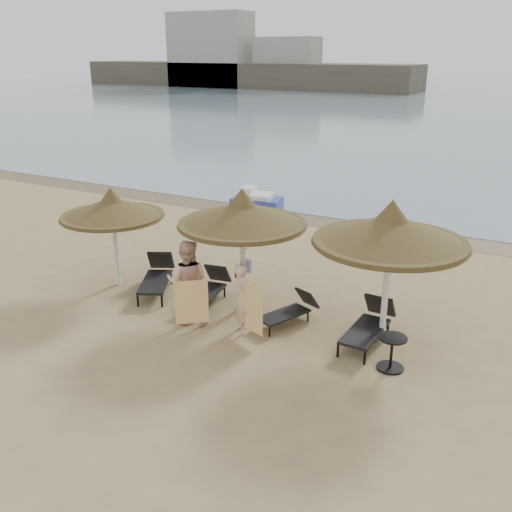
{
  "coord_description": "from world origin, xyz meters",
  "views": [
    {
      "loc": [
        6.29,
        -9.98,
        6.16
      ],
      "look_at": [
        0.11,
        1.2,
        1.51
      ],
      "focal_mm": 40.0,
      "sensor_mm": 36.0,
      "label": 1
    }
  ],
  "objects_px": {
    "palapa_center": "(242,214)",
    "palapa_left": "(112,208)",
    "lounger_far_right": "(370,324)",
    "person_left": "(187,276)",
    "pedal_boat": "(256,201)",
    "side_table": "(391,354)",
    "lounger_far_left": "(157,276)",
    "lounger_near_left": "(208,288)",
    "person_right": "(242,293)",
    "lounger_near_right": "(291,310)",
    "palapa_right": "(391,231)"
  },
  "relations": [
    {
      "from": "lounger_near_left",
      "to": "person_left",
      "type": "height_order",
      "value": "person_left"
    },
    {
      "from": "palapa_right",
      "to": "lounger_far_right",
      "type": "height_order",
      "value": "palapa_right"
    },
    {
      "from": "side_table",
      "to": "person_right",
      "type": "height_order",
      "value": "person_right"
    },
    {
      "from": "lounger_near_right",
      "to": "pedal_boat",
      "type": "bearing_deg",
      "value": 144.99
    },
    {
      "from": "pedal_boat",
      "to": "person_right",
      "type": "bearing_deg",
      "value": -72.59
    },
    {
      "from": "palapa_center",
      "to": "side_table",
      "type": "height_order",
      "value": "palapa_center"
    },
    {
      "from": "person_left",
      "to": "lounger_near_left",
      "type": "bearing_deg",
      "value": -99.99
    },
    {
      "from": "palapa_left",
      "to": "person_left",
      "type": "xyz_separation_m",
      "value": [
        3.07,
        -0.96,
        -0.99
      ]
    },
    {
      "from": "lounger_near_left",
      "to": "side_table",
      "type": "relative_size",
      "value": 2.69
    },
    {
      "from": "person_right",
      "to": "palapa_center",
      "type": "bearing_deg",
      "value": -18.37
    },
    {
      "from": "palapa_right",
      "to": "person_right",
      "type": "height_order",
      "value": "palapa_right"
    },
    {
      "from": "palapa_center",
      "to": "pedal_boat",
      "type": "xyz_separation_m",
      "value": [
        -4.28,
        8.46,
        -2.13
      ]
    },
    {
      "from": "lounger_far_left",
      "to": "lounger_near_left",
      "type": "height_order",
      "value": "lounger_far_left"
    },
    {
      "from": "lounger_far_right",
      "to": "person_left",
      "type": "relative_size",
      "value": 0.84
    },
    {
      "from": "palapa_left",
      "to": "person_left",
      "type": "relative_size",
      "value": 1.16
    },
    {
      "from": "lounger_far_right",
      "to": "side_table",
      "type": "distance_m",
      "value": 1.25
    },
    {
      "from": "palapa_center",
      "to": "lounger_far_left",
      "type": "height_order",
      "value": "palapa_center"
    },
    {
      "from": "palapa_left",
      "to": "person_right",
      "type": "bearing_deg",
      "value": -9.7
    },
    {
      "from": "palapa_center",
      "to": "lounger_near_left",
      "type": "xyz_separation_m",
      "value": [
        -1.0,
        -0.05,
        -2.09
      ]
    },
    {
      "from": "lounger_far_right",
      "to": "lounger_far_left",
      "type": "bearing_deg",
      "value": -178.1
    },
    {
      "from": "lounger_near_left",
      "to": "person_left",
      "type": "bearing_deg",
      "value": -87.5
    },
    {
      "from": "palapa_center",
      "to": "palapa_left",
      "type": "bearing_deg",
      "value": -175.36
    },
    {
      "from": "lounger_far_left",
      "to": "side_table",
      "type": "bearing_deg",
      "value": -36.0
    },
    {
      "from": "pedal_boat",
      "to": "side_table",
      "type": "bearing_deg",
      "value": -58.37
    },
    {
      "from": "person_left",
      "to": "pedal_boat",
      "type": "bearing_deg",
      "value": -91.5
    },
    {
      "from": "palapa_left",
      "to": "pedal_boat",
      "type": "xyz_separation_m",
      "value": [
        -0.46,
        8.77,
        -1.85
      ]
    },
    {
      "from": "palapa_left",
      "to": "person_left",
      "type": "bearing_deg",
      "value": -17.42
    },
    {
      "from": "person_left",
      "to": "palapa_left",
      "type": "bearing_deg",
      "value": -38.83
    },
    {
      "from": "palapa_left",
      "to": "lounger_near_left",
      "type": "bearing_deg",
      "value": 5.33
    },
    {
      "from": "lounger_near_left",
      "to": "person_left",
      "type": "xyz_separation_m",
      "value": [
        0.25,
        -1.23,
        0.82
      ]
    },
    {
      "from": "side_table",
      "to": "lounger_near_right",
      "type": "bearing_deg",
      "value": 161.32
    },
    {
      "from": "pedal_boat",
      "to": "lounger_near_right",
      "type": "bearing_deg",
      "value": -66.34
    },
    {
      "from": "palapa_right",
      "to": "person_right",
      "type": "xyz_separation_m",
      "value": [
        -2.96,
        -1.07,
        -1.63
      ]
    },
    {
      "from": "lounger_near_left",
      "to": "person_right",
      "type": "bearing_deg",
      "value": -41.23
    },
    {
      "from": "lounger_near_right",
      "to": "side_table",
      "type": "relative_size",
      "value": 2.36
    },
    {
      "from": "palapa_left",
      "to": "palapa_center",
      "type": "height_order",
      "value": "palapa_center"
    },
    {
      "from": "side_table",
      "to": "palapa_center",
      "type": "bearing_deg",
      "value": 165.91
    },
    {
      "from": "person_left",
      "to": "pedal_boat",
      "type": "distance_m",
      "value": 10.39
    },
    {
      "from": "person_left",
      "to": "pedal_boat",
      "type": "height_order",
      "value": "person_left"
    },
    {
      "from": "lounger_near_left",
      "to": "person_left",
      "type": "distance_m",
      "value": 1.5
    },
    {
      "from": "palapa_center",
      "to": "person_left",
      "type": "xyz_separation_m",
      "value": [
        -0.75,
        -1.27,
        -1.27
      ]
    },
    {
      "from": "lounger_near_left",
      "to": "lounger_far_right",
      "type": "height_order",
      "value": "lounger_far_right"
    },
    {
      "from": "side_table",
      "to": "lounger_near_left",
      "type": "bearing_deg",
      "value": 169.13
    },
    {
      "from": "person_left",
      "to": "person_right",
      "type": "relative_size",
      "value": 1.23
    },
    {
      "from": "palapa_center",
      "to": "lounger_near_left",
      "type": "distance_m",
      "value": 2.32
    },
    {
      "from": "lounger_far_right",
      "to": "person_right",
      "type": "xyz_separation_m",
      "value": [
        -2.68,
        -1.02,
        0.58
      ]
    },
    {
      "from": "lounger_far_right",
      "to": "palapa_right",
      "type": "bearing_deg",
      "value": 12.4
    },
    {
      "from": "palapa_right",
      "to": "person_left",
      "type": "bearing_deg",
      "value": -163.6
    },
    {
      "from": "person_right",
      "to": "palapa_left",
      "type": "bearing_deg",
      "value": 32.1
    },
    {
      "from": "palapa_left",
      "to": "side_table",
      "type": "distance_m",
      "value": 8.15
    }
  ]
}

